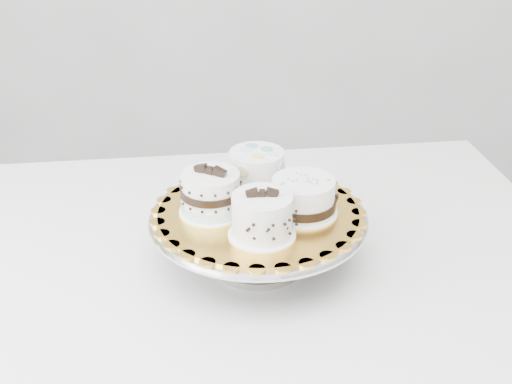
{
  "coord_description": "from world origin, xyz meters",
  "views": [
    {
      "loc": [
        0.14,
        -0.64,
        1.35
      ],
      "look_at": [
        0.12,
        0.26,
        0.87
      ],
      "focal_mm": 45.0,
      "sensor_mm": 36.0,
      "label": 1
    }
  ],
  "objects_px": {
    "table": "(229,288)",
    "cake_swirl": "(262,217)",
    "cake_banded": "(211,194)",
    "cake_dots": "(257,170)",
    "cake_board": "(258,212)",
    "cake_ribbon": "(304,197)",
    "cake_stand": "(258,229)"
  },
  "relations": [
    {
      "from": "cake_swirl",
      "to": "cake_banded",
      "type": "relative_size",
      "value": 0.85
    },
    {
      "from": "cake_banded",
      "to": "cake_dots",
      "type": "relative_size",
      "value": 1.05
    },
    {
      "from": "cake_board",
      "to": "cake_dots",
      "type": "bearing_deg",
      "value": 92.78
    },
    {
      "from": "cake_banded",
      "to": "cake_stand",
      "type": "bearing_deg",
      "value": 26.53
    },
    {
      "from": "cake_ribbon",
      "to": "cake_swirl",
      "type": "bearing_deg",
      "value": -117.62
    },
    {
      "from": "cake_board",
      "to": "cake_ribbon",
      "type": "xyz_separation_m",
      "value": [
        0.07,
        -0.0,
        0.03
      ]
    },
    {
      "from": "table",
      "to": "cake_board",
      "type": "relative_size",
      "value": 4.08
    },
    {
      "from": "cake_stand",
      "to": "cake_board",
      "type": "bearing_deg",
      "value": 135.0
    },
    {
      "from": "cake_banded",
      "to": "cake_ribbon",
      "type": "bearing_deg",
      "value": 23.43
    },
    {
      "from": "table",
      "to": "cake_swirl",
      "type": "relative_size",
      "value": 12.84
    },
    {
      "from": "table",
      "to": "cake_banded",
      "type": "bearing_deg",
      "value": -126.36
    },
    {
      "from": "table",
      "to": "cake_board",
      "type": "height_order",
      "value": "cake_board"
    },
    {
      "from": "cake_stand",
      "to": "cake_banded",
      "type": "height_order",
      "value": "cake_banded"
    },
    {
      "from": "cake_stand",
      "to": "cake_swirl",
      "type": "xyz_separation_m",
      "value": [
        0.01,
        -0.07,
        0.07
      ]
    },
    {
      "from": "table",
      "to": "cake_ribbon",
      "type": "relative_size",
      "value": 10.74
    },
    {
      "from": "cake_swirl",
      "to": "cake_ribbon",
      "type": "height_order",
      "value": "cake_swirl"
    },
    {
      "from": "cake_stand",
      "to": "cake_banded",
      "type": "xyz_separation_m",
      "value": [
        -0.07,
        -0.0,
        0.07
      ]
    },
    {
      "from": "cake_swirl",
      "to": "table",
      "type": "bearing_deg",
      "value": 114.35
    },
    {
      "from": "table",
      "to": "cake_dots",
      "type": "bearing_deg",
      "value": 32.87
    },
    {
      "from": "cake_banded",
      "to": "cake_swirl",
      "type": "bearing_deg",
      "value": -17.42
    },
    {
      "from": "cake_board",
      "to": "cake_banded",
      "type": "relative_size",
      "value": 2.67
    },
    {
      "from": "cake_stand",
      "to": "cake_dots",
      "type": "xyz_separation_m",
      "value": [
        -0.0,
        0.08,
        0.07
      ]
    },
    {
      "from": "cake_board",
      "to": "cake_ribbon",
      "type": "height_order",
      "value": "cake_ribbon"
    },
    {
      "from": "table",
      "to": "cake_board",
      "type": "bearing_deg",
      "value": -41.64
    },
    {
      "from": "cake_swirl",
      "to": "cake_banded",
      "type": "xyz_separation_m",
      "value": [
        -0.08,
        0.07,
        -0.0
      ]
    },
    {
      "from": "cake_stand",
      "to": "cake_swirl",
      "type": "distance_m",
      "value": 0.1
    },
    {
      "from": "cake_swirl",
      "to": "cake_ribbon",
      "type": "distance_m",
      "value": 0.09
    },
    {
      "from": "cake_stand",
      "to": "cake_ribbon",
      "type": "relative_size",
      "value": 2.87
    },
    {
      "from": "table",
      "to": "cake_board",
      "type": "xyz_separation_m",
      "value": [
        0.05,
        -0.03,
        0.17
      ]
    },
    {
      "from": "cake_dots",
      "to": "cake_board",
      "type": "bearing_deg",
      "value": -83.26
    },
    {
      "from": "cake_board",
      "to": "cake_ribbon",
      "type": "bearing_deg",
      "value": -3.08
    },
    {
      "from": "cake_stand",
      "to": "cake_swirl",
      "type": "relative_size",
      "value": 3.43
    }
  ]
}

